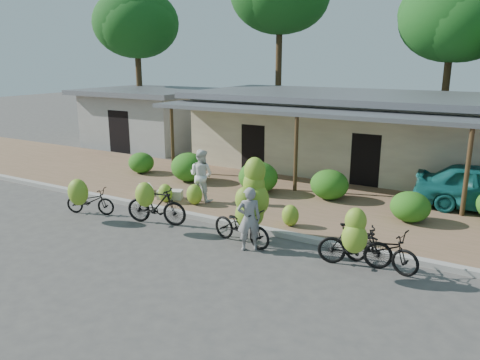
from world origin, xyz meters
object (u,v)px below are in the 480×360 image
object	(u,v)px
tree_back_left	(135,22)
bystander	(201,175)
bike_left	(155,204)
bike_far_left	(87,199)
sack_near	(170,194)
bike_right	(355,242)
vendor	(249,219)
tree_center_right	(449,18)
bike_far_right	(380,248)
bike_center	(248,210)
sack_far	(146,189)

from	to	relation	value
tree_back_left	bystander	distance (m)	16.17
bike_left	bystander	size ratio (longest dim) A/B	1.12
bike_far_left	sack_near	size ratio (longest dim) A/B	2.03
bike_right	vendor	distance (m)	2.71
tree_center_right	bike_left	bearing A→B (deg)	-109.56
bike_far_left	bike_far_right	distance (m)	8.94
tree_center_right	bystander	world-z (taller)	tree_center_right
tree_back_left	sack_near	size ratio (longest dim) A/B	10.42
bike_far_right	tree_back_left	bearing A→B (deg)	67.72
bike_center	bike_far_right	distance (m)	3.55
bike_left	vendor	xyz separation A→B (m)	(3.33, -0.24, 0.19)
bike_far_right	tree_center_right	bearing A→B (deg)	14.59
bike_center	bystander	xyz separation A→B (m)	(-2.98, 2.10, 0.12)
bystander	bike_left	bearing A→B (deg)	88.34
bike_far_left	bike_center	distance (m)	5.44
sack_far	vendor	size ratio (longest dim) A/B	0.44
tree_back_left	bystander	bearing A→B (deg)	-40.46
bystander	bike_far_right	bearing A→B (deg)	161.38
bike_far_left	sack_near	world-z (taller)	bike_far_left
tree_back_left	bike_right	xyz separation A→B (m)	(17.45, -12.15, -6.23)
bike_center	sack_far	xyz separation A→B (m)	(-5.23, 1.85, -0.62)
bike_center	bike_far_right	xyz separation A→B (m)	(3.53, 0.08, -0.38)
sack_near	vendor	size ratio (longest dim) A/B	0.50
bike_left	bike_center	size ratio (longest dim) A/B	0.87
bike_center	bike_far_right	size ratio (longest dim) A/B	1.14
tree_back_left	sack_near	xyz separation A→B (m)	(10.39, -10.14, -6.64)
tree_back_left	bike_far_right	world-z (taller)	tree_back_left
vendor	bike_left	bearing A→B (deg)	-40.21
tree_back_left	bike_far_left	size ratio (longest dim) A/B	5.13
bike_left	sack_far	bearing A→B (deg)	33.29
tree_back_left	tree_center_right	distance (m)	17.36
bike_far_left	bike_center	xyz separation A→B (m)	(5.38, 0.71, 0.33)
bike_far_left	bike_center	bearing A→B (deg)	-100.94
vendor	bike_far_left	bearing A→B (deg)	-34.33
bike_right	bystander	world-z (taller)	bystander
bike_far_right	vendor	world-z (taller)	vendor
bike_far_right	vendor	bearing A→B (deg)	111.80
tree_center_right	bike_far_right	bearing A→B (deg)	-86.43
sack_far	bike_right	bearing A→B (deg)	-14.44
bike_left	bike_center	bearing A→B (deg)	-97.38
tree_back_left	bike_center	xyz separation A→B (m)	(14.43, -11.87, -6.03)
vendor	tree_back_left	bearing A→B (deg)	-76.17
tree_back_left	tree_center_right	size ratio (longest dim) A/B	1.02
bike_far_right	sack_near	world-z (taller)	bike_far_right
sack_far	vendor	bearing A→B (deg)	-23.14
tree_back_left	bike_far_right	bearing A→B (deg)	-33.30
vendor	sack_near	bearing A→B (deg)	-63.42
sack_far	tree_center_right	bearing A→B (deg)	60.02
sack_near	sack_far	bearing A→B (deg)	174.21
tree_center_right	bike_center	distance (m)	16.64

